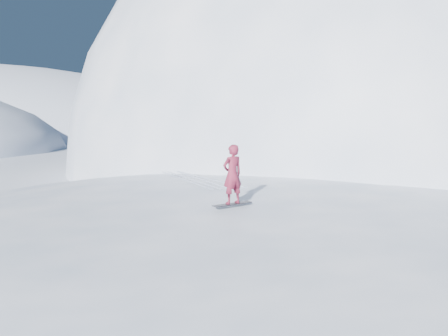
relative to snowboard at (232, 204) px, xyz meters
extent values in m
plane|color=white|center=(0.89, 0.95, -2.41)|extent=(400.00, 400.00, 0.00)
ellipsoid|color=white|center=(1.89, 3.95, -2.41)|extent=(36.00, 28.00, 4.80)
ellipsoid|color=white|center=(22.89, 26.95, -2.41)|extent=(60.00, 56.00, 56.00)
ellipsoid|color=white|center=(10.89, 20.95, -2.41)|extent=(28.00, 24.00, 18.00)
ellipsoid|color=white|center=(-3.11, -1.05, -2.41)|extent=(6.00, 5.40, 0.80)
ellipsoid|color=white|center=(5.89, -2.05, -2.41)|extent=(5.00, 4.50, 0.70)
ellipsoid|color=white|center=(-1.11, 6.95, -2.41)|extent=(7.00, 6.30, 1.00)
ellipsoid|color=white|center=(7.89, 4.95, -2.41)|extent=(4.00, 3.60, 0.60)
cube|color=black|center=(0.00, 0.00, 0.00)|extent=(1.47, 0.70, 0.02)
imported|color=maroon|center=(0.00, 0.00, 1.00)|extent=(0.83, 0.66, 1.97)
cube|color=silver|center=(-0.49, 5.91, 0.01)|extent=(1.21, 5.90, 0.04)
cube|color=silver|center=(-0.18, 5.91, 0.01)|extent=(1.29, 5.88, 0.04)
cube|color=silver|center=(0.25, 5.91, 0.01)|extent=(1.18, 5.91, 0.04)
cube|color=silver|center=(0.65, 5.91, 0.01)|extent=(1.78, 5.76, 0.04)
camera|label=1|loc=(-4.22, -13.61, 2.95)|focal=35.00mm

